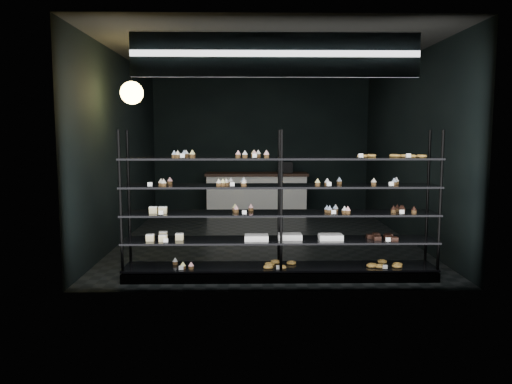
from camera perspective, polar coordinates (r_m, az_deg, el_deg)
The scene contains 5 objects.
room at distance 8.74m, azimuth 1.12°, elevation 4.97°, with size 5.01×6.01×3.20m.
display_shelf at distance 6.41m, azimuth 2.55°, elevation -4.39°, with size 4.00×0.50×1.91m.
signage at distance 5.88m, azimuth 2.24°, elevation 15.38°, with size 3.30×0.05×0.50m.
pendant_lamp at distance 7.59m, azimuth -14.01°, elevation 10.95°, with size 0.33×0.33×0.90m.
service_counter at distance 11.32m, azimuth 0.11°, elevation -0.21°, with size 2.30×0.65×1.23m.
Camera 1 is at (-0.32, -8.73, 1.86)m, focal length 35.00 mm.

